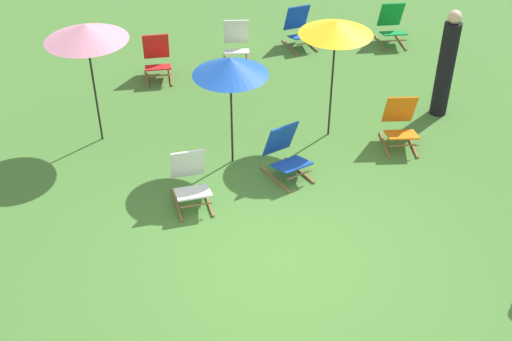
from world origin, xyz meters
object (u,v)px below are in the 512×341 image
at_px(umbrella_0, 230,66).
at_px(umbrella_1, 336,27).
at_px(person_0, 446,66).
at_px(deckchair_3, 299,29).
at_px(deckchair_2, 400,124).
at_px(deckchair_1, 286,154).
at_px(deckchair_7, 157,59).
at_px(deckchair_10, 190,180).
at_px(umbrella_2, 86,32).
at_px(deckchair_9, 392,26).
at_px(deckchair_5, 236,43).

distance_m(umbrella_0, umbrella_1, 1.75).
bearing_deg(person_0, deckchair_3, -6.72).
bearing_deg(deckchair_2, umbrella_0, -171.94).
distance_m(deckchair_1, person_0, 3.28).
bearing_deg(person_0, deckchair_7, 28.54).
height_order(deckchair_10, umbrella_2, umbrella_2).
bearing_deg(umbrella_0, deckchair_3, 55.47).
height_order(deckchair_9, person_0, person_0).
height_order(deckchair_7, person_0, person_0).
distance_m(deckchair_2, deckchair_9, 3.87).
relative_size(deckchair_5, person_0, 0.46).
bearing_deg(deckchair_7, person_0, -24.51).
distance_m(deckchair_3, deckchair_5, 1.44).
bearing_deg(deckchair_10, umbrella_2, 118.77).
relative_size(deckchair_3, deckchair_5, 0.97).
height_order(deckchair_1, deckchair_9, same).
bearing_deg(deckchair_1, deckchair_5, 69.50).
distance_m(deckchair_7, umbrella_0, 3.40).
distance_m(deckchair_1, deckchair_3, 4.54).
bearing_deg(deckchair_1, umbrella_2, 128.93).
xyz_separation_m(deckchair_3, umbrella_0, (-2.47, -3.59, 1.25)).
distance_m(deckchair_5, umbrella_1, 3.46).
xyz_separation_m(umbrella_0, umbrella_1, (1.71, 0.26, 0.25)).
relative_size(deckchair_7, umbrella_0, 0.48).
relative_size(deckchair_10, umbrella_2, 0.42).
distance_m(deckchair_1, deckchair_2, 2.01).
xyz_separation_m(deckchair_5, deckchair_7, (-1.59, -0.19, 0.00)).
xyz_separation_m(deckchair_10, person_0, (4.61, 1.10, 0.52)).
height_order(deckchair_10, umbrella_1, umbrella_1).
relative_size(umbrella_0, umbrella_1, 0.88).
relative_size(deckchair_5, umbrella_0, 0.49).
bearing_deg(deckchair_7, deckchair_1, -63.57).
height_order(deckchair_2, deckchair_7, same).
bearing_deg(umbrella_1, deckchair_10, -157.68).
distance_m(umbrella_0, person_0, 3.85).
height_order(deckchair_2, deckchair_10, same).
bearing_deg(umbrella_2, deckchair_3, 28.40).
xyz_separation_m(deckchair_1, deckchair_10, (-1.49, -0.21, 0.00)).
height_order(deckchair_9, deckchair_10, same).
xyz_separation_m(deckchair_10, umbrella_2, (-1.00, 2.05, 1.48)).
distance_m(deckchair_3, deckchair_9, 1.90).
bearing_deg(person_0, deckchair_9, -39.38).
height_order(deckchair_1, umbrella_2, umbrella_2).
xyz_separation_m(deckchair_1, deckchair_5, (0.40, 3.89, 0.00)).
xyz_separation_m(deckchair_3, deckchair_5, (-1.41, -0.28, 0.00)).
bearing_deg(deckchair_2, deckchair_9, 80.03).
xyz_separation_m(deckchair_2, umbrella_2, (-4.49, 1.62, 1.48)).
xyz_separation_m(deckchair_9, umbrella_0, (-4.32, -3.14, 1.25)).
height_order(deckchair_5, umbrella_1, umbrella_1).
xyz_separation_m(deckchair_2, deckchair_5, (-1.60, 3.66, 0.00)).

